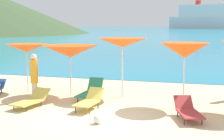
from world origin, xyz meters
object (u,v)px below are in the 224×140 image
at_px(lounge_chair_3, 188,110).
at_px(beach_ball, 98,119).
at_px(umbrella_1, 70,51).
at_px(beachgoer_2, 34,75).
at_px(lounge_chair_5, 89,100).
at_px(lounge_chair_1, 90,91).
at_px(cruise_ship, 207,18).
at_px(umbrella_3, 185,50).
at_px(umbrella_0, 27,48).
at_px(umbrella_2, 122,43).
at_px(lounge_chair_4, 31,100).

bearing_deg(lounge_chair_3, beach_ball, -172.73).
distance_m(umbrella_1, beachgoer_2, 1.82).
height_order(lounge_chair_3, beach_ball, lounge_chair_3).
bearing_deg(lounge_chair_5, lounge_chair_1, 112.48).
xyz_separation_m(lounge_chair_3, cruise_ship, (-3.20, 228.31, 6.82)).
distance_m(lounge_chair_1, lounge_chair_3, 4.15).
xyz_separation_m(umbrella_3, lounge_chair_5, (-3.05, -1.38, -1.67)).
bearing_deg(lounge_chair_5, lounge_chair_3, -0.66).
relative_size(lounge_chair_5, beach_ball, 5.67).
bearing_deg(beachgoer_2, umbrella_0, 4.19).
relative_size(umbrella_2, beachgoer_2, 1.31).
xyz_separation_m(umbrella_3, lounge_chair_3, (0.27, -1.64, -1.72)).
xyz_separation_m(umbrella_0, lounge_chair_5, (3.62, -2.13, -1.57)).
xyz_separation_m(beachgoer_2, cruise_ship, (2.57, 227.41, 6.12)).
relative_size(umbrella_0, umbrella_3, 0.91).
distance_m(umbrella_1, umbrella_2, 2.15).
bearing_deg(lounge_chair_5, cruise_ship, 93.72).
relative_size(umbrella_0, cruise_ship, 0.04).
bearing_deg(lounge_chair_4, lounge_chair_5, 15.95).
height_order(umbrella_2, cruise_ship, cruise_ship).
distance_m(umbrella_1, lounge_chair_3, 5.58).
bearing_deg(umbrella_0, beach_ball, -39.44).
height_order(lounge_chair_3, lounge_chair_5, lounge_chair_5).
bearing_deg(umbrella_3, lounge_chair_1, 179.50).
xyz_separation_m(umbrella_2, umbrella_3, (2.50, -0.95, -0.17)).
height_order(umbrella_0, lounge_chair_3, umbrella_0).
xyz_separation_m(umbrella_2, lounge_chair_1, (-1.03, -0.91, -1.83)).
relative_size(umbrella_1, cruise_ship, 0.05).
bearing_deg(umbrella_0, umbrella_1, -3.90).
height_order(umbrella_0, lounge_chair_4, umbrella_0).
bearing_deg(umbrella_0, lounge_chair_3, -19.00).
bearing_deg(beachgoer_2, lounge_chair_1, -102.67).
distance_m(umbrella_3, cruise_ship, 226.75).
bearing_deg(beachgoer_2, lounge_chair_5, -138.67).
bearing_deg(beach_ball, lounge_chair_5, 118.33).
xyz_separation_m(umbrella_1, lounge_chair_3, (4.87, -2.25, -1.53)).
relative_size(umbrella_2, lounge_chair_5, 1.54).
bearing_deg(umbrella_2, umbrella_0, -177.33).
relative_size(lounge_chair_1, lounge_chair_4, 0.95).
xyz_separation_m(beach_ball, cruise_ship, (-0.70, 229.57, 6.96)).
bearing_deg(umbrella_3, umbrella_2, 159.28).
distance_m(lounge_chair_5, cruise_ship, 228.16).
distance_m(umbrella_2, lounge_chair_5, 3.02).
bearing_deg(umbrella_2, umbrella_3, -20.72).
bearing_deg(lounge_chair_1, lounge_chair_5, -69.04).
distance_m(umbrella_3, beach_ball, 4.10).
distance_m(umbrella_2, beachgoer_2, 3.64).
bearing_deg(umbrella_0, lounge_chair_5, -30.50).
relative_size(umbrella_0, umbrella_2, 0.88).
distance_m(beachgoer_2, cruise_ship, 227.51).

